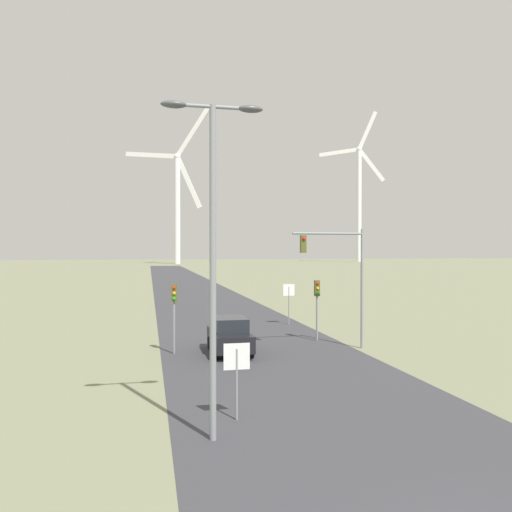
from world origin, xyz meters
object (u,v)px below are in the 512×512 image
Objects in this scene: streetlamp at (213,228)px; stop_sign_far at (289,296)px; wind_turbine_center at (359,194)px; traffic_light_post_near_right at (317,296)px; traffic_light_mast_overhead at (339,265)px; car_approaching at (230,335)px; traffic_light_post_near_left at (174,303)px; stop_sign_near at (237,366)px; wind_turbine_left at (177,196)px.

streetlamp is 21.75m from stop_sign_far.
wind_turbine_center reaches higher than streetlamp.
traffic_light_mast_overhead is (0.32, -2.57, 1.87)m from traffic_light_post_near_right.
wind_turbine_center reaches higher than car_approaching.
streetlamp is 2.22× the size of car_approaching.
traffic_light_post_near_right is 6.18m from car_approaching.
stop_sign_far is 10.46m from car_approaching.
streetlamp is 0.13× the size of wind_turbine_center.
traffic_light_post_near_left is at bearing 168.95° from car_approaching.
stop_sign_near is 9.83m from car_approaching.
stop_sign_far is at bearing 91.13° from traffic_light_mast_overhead.
traffic_light_post_near_right is 0.06× the size of wind_turbine_left.
streetlamp is at bearing -101.46° from car_approaching.
stop_sign_far is at bearing -90.57° from wind_turbine_left.
car_approaching is at bearing 82.06° from stop_sign_near.
stop_sign_near is 228.55m from wind_turbine_center.
traffic_light_post_near_right reaches higher than stop_sign_near.
traffic_light_mast_overhead is at bearing -114.15° from wind_turbine_center.
stop_sign_near is at bearing -97.94° from car_approaching.
traffic_light_post_near_right is 172.85m from wind_turbine_left.
traffic_light_mast_overhead reaches higher than traffic_light_post_near_right.
stop_sign_far is 0.05× the size of wind_turbine_left.
car_approaching is at bearing -155.68° from traffic_light_post_near_right.
wind_turbine_left reaches higher than stop_sign_near.
stop_sign_far is 0.04× the size of wind_turbine_center.
wind_turbine_left is at bearing 89.43° from stop_sign_far.
traffic_light_post_near_right is at bearing -90.59° from wind_turbine_left.
streetlamp is 3.23× the size of stop_sign_far.
car_approaching is at bearing 178.88° from traffic_light_mast_overhead.
traffic_light_post_near_right is 0.05× the size of wind_turbine_center.
traffic_light_post_near_right is 3.19m from traffic_light_mast_overhead.
traffic_light_post_near_right is 0.55× the size of traffic_light_mast_overhead.
stop_sign_far is 208.99m from wind_turbine_center.
streetlamp is at bearing -122.31° from stop_sign_near.
wind_turbine_center reaches higher than stop_sign_far.
stop_sign_far is at bearing 57.61° from car_approaching.
traffic_light_mast_overhead is 1.53× the size of car_approaching.
stop_sign_far is at bearing 88.73° from traffic_light_post_near_right.
stop_sign_near is at bearing 57.69° from streetlamp.
streetlamp is 186.16m from wind_turbine_left.
stop_sign_near is 0.03× the size of wind_turbine_center.
stop_sign_far is at bearing 44.88° from traffic_light_post_near_left.
streetlamp reaches higher than traffic_light_mast_overhead.
wind_turbine_left is at bearing 89.52° from traffic_light_mast_overhead.
stop_sign_far is 11.72m from traffic_light_post_near_left.
car_approaching is at bearing -11.05° from traffic_light_post_near_left.
traffic_light_mast_overhead is 0.10× the size of wind_turbine_left.
traffic_light_post_near_left is (-0.46, 11.67, -3.20)m from streetlamp.
traffic_light_post_near_right is at bearing -91.27° from stop_sign_far.
wind_turbine_center is at bearing 65.15° from streetlamp.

